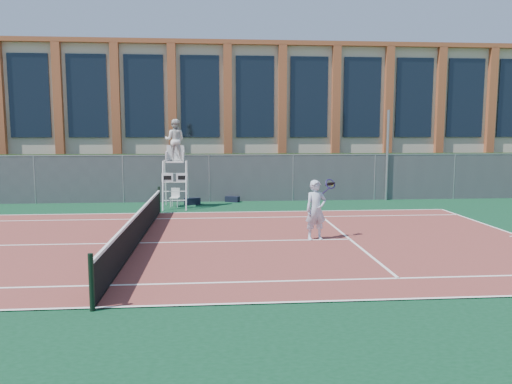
{
  "coord_description": "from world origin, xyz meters",
  "views": [
    {
      "loc": [
        2.31,
        -14.75,
        3.33
      ],
      "look_at": [
        3.75,
        3.0,
        1.16
      ],
      "focal_mm": 35.0,
      "sensor_mm": 36.0,
      "label": 1
    }
  ],
  "objects": [
    {
      "name": "tennis_net",
      "position": [
        0.0,
        0.0,
        0.54
      ],
      "size": [
        0.1,
        11.3,
        1.1
      ],
      "color": "black",
      "rests_on": "ground"
    },
    {
      "name": "apron",
      "position": [
        0.0,
        1.0,
        0.01
      ],
      "size": [
        36.0,
        20.0,
        0.01
      ],
      "primitive_type": "cube",
      "color": "#0B341B",
      "rests_on": "ground"
    },
    {
      "name": "tennis_court",
      "position": [
        0.0,
        0.0,
        0.02
      ],
      "size": [
        23.77,
        10.97,
        0.02
      ],
      "primitive_type": "cube",
      "color": "brown",
      "rests_on": "apron"
    },
    {
      "name": "fence",
      "position": [
        0.0,
        8.8,
        1.1
      ],
      "size": [
        40.0,
        0.06,
        2.2
      ],
      "primitive_type": null,
      "color": "#595E60",
      "rests_on": "ground"
    },
    {
      "name": "tennis_player",
      "position": [
        5.35,
        0.06,
        0.95
      ],
      "size": [
        1.05,
        0.74,
        1.84
      ],
      "color": "silver",
      "rests_on": "tennis_court"
    },
    {
      "name": "ground",
      "position": [
        0.0,
        0.0,
        0.0
      ],
      "size": [
        120.0,
        120.0,
        0.0
      ],
      "primitive_type": "plane",
      "color": "#233814"
    },
    {
      "name": "umpire_chair",
      "position": [
        0.56,
        7.05,
        2.85
      ],
      "size": [
        1.09,
        1.67,
        3.89
      ],
      "color": "white",
      "rests_on": "ground"
    },
    {
      "name": "sports_bag_far",
      "position": [
        3.08,
        8.6,
        0.14
      ],
      "size": [
        0.71,
        0.54,
        0.26
      ],
      "primitive_type": "cube",
      "rotation": [
        0.0,
        0.0,
        -0.46
      ],
      "color": "black",
      "rests_on": "apron"
    },
    {
      "name": "sports_bag_near",
      "position": [
        1.23,
        7.87,
        0.16
      ],
      "size": [
        0.76,
        0.43,
        0.3
      ],
      "primitive_type": "cube",
      "rotation": [
        0.0,
        0.0,
        0.21
      ],
      "color": "black",
      "rests_on": "apron"
    },
    {
      "name": "plastic_chair",
      "position": [
        0.5,
        7.38,
        0.49
      ],
      "size": [
        0.44,
        0.44,
        0.82
      ],
      "color": "silver",
      "rests_on": "apron"
    },
    {
      "name": "steel_pole",
      "position": [
        10.55,
        8.7,
        2.17
      ],
      "size": [
        0.12,
        0.12,
        4.34
      ],
      "primitive_type": "cylinder",
      "color": "#9EA0A5",
      "rests_on": "ground"
    },
    {
      "name": "hedge",
      "position": [
        0.0,
        10.0,
        1.1
      ],
      "size": [
        40.0,
        1.4,
        2.2
      ],
      "primitive_type": "cube",
      "color": "black",
      "rests_on": "ground"
    },
    {
      "name": "building",
      "position": [
        0.0,
        17.95,
        4.15
      ],
      "size": [
        45.0,
        10.6,
        8.22
      ],
      "color": "beige",
      "rests_on": "ground"
    }
  ]
}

